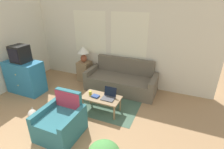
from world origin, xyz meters
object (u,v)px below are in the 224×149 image
at_px(cat_black, 32,115).
at_px(television, 20,54).
at_px(book_red, 95,96).
at_px(laptop, 109,96).
at_px(cup_navy, 90,93).
at_px(couch, 121,81).
at_px(table_lamp, 83,52).
at_px(armchair, 62,122).
at_px(coffee_table, 101,99).

bearing_deg(cat_black, television, -177.17).
bearing_deg(book_red, television, 178.53).
relative_size(laptop, cat_black, 0.59).
distance_m(laptop, cup_navy, 0.48).
distance_m(couch, table_lamp, 1.54).
bearing_deg(couch, television, -154.22).
bearing_deg(television, cup_navy, -0.66).
bearing_deg(couch, book_red, -98.83).
bearing_deg(armchair, laptop, 60.51).
bearing_deg(television, book_red, -1.47).
bearing_deg(table_lamp, coffee_table, -46.62).
bearing_deg(book_red, armchair, -105.74).
distance_m(coffee_table, laptop, 0.21).
relative_size(table_lamp, laptop, 1.69).
height_order(couch, television, television).
height_order(table_lamp, laptop, table_lamp).
bearing_deg(cup_navy, armchair, -96.38).
bearing_deg(couch, table_lamp, 174.21).
height_order(armchair, cup_navy, armchair).
relative_size(television, laptop, 1.52).
bearing_deg(coffee_table, table_lamp, 133.38).
xyz_separation_m(couch, table_lamp, (-1.36, 0.14, 0.70)).
relative_size(laptop, book_red, 1.64).
xyz_separation_m(television, table_lamp, (1.16, 1.35, -0.19)).
relative_size(table_lamp, coffee_table, 0.55).
bearing_deg(cat_black, couch, 99.05).
relative_size(television, coffee_table, 0.50).
relative_size(couch, television, 4.47).
xyz_separation_m(table_lamp, cat_black, (-0.03, -2.27, -0.87)).
relative_size(television, book_red, 2.49).
relative_size(armchair, laptop, 2.81).
height_order(armchair, book_red, armchair).
bearing_deg(television, cat_black, -39.17).
bearing_deg(cup_navy, table_lamp, 126.03).
relative_size(couch, laptop, 6.81).
distance_m(table_lamp, laptop, 2.06).
distance_m(armchair, laptop, 1.21).
relative_size(table_lamp, cup_navy, 5.21).
distance_m(book_red, cat_black, 1.50).
distance_m(armchair, book_red, 1.01).
bearing_deg(armchair, table_lamp, 110.59).
height_order(table_lamp, cat_black, table_lamp).
bearing_deg(laptop, coffee_table, -168.40).
distance_m(armchair, cup_navy, 1.01).
bearing_deg(cat_black, table_lamp, 131.36).
height_order(couch, cup_navy, couch).
bearing_deg(television, armchair, -26.45).
xyz_separation_m(couch, armchair, (-0.47, -2.23, 0.00)).
height_order(television, book_red, television).
height_order(armchair, cat_black, armchair).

